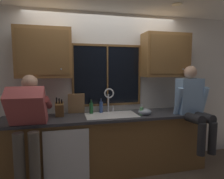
% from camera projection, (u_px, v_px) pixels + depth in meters
% --- Properties ---
extents(back_wall, '(5.51, 0.12, 2.55)m').
position_uv_depth(back_wall, '(104.00, 90.00, 3.24)').
color(back_wall, silver).
rests_on(back_wall, floor).
extents(ceiling_downlight_right, '(0.14, 0.14, 0.01)m').
position_uv_depth(ceiling_downlight_right, '(177.00, 4.00, 2.68)').
color(ceiling_downlight_right, '#FFEAB2').
extents(window_glass, '(1.10, 0.02, 0.95)m').
position_uv_depth(window_glass, '(107.00, 75.00, 3.16)').
color(window_glass, black).
extents(window_frame_top, '(1.17, 0.02, 0.04)m').
position_uv_depth(window_frame_top, '(107.00, 45.00, 3.10)').
color(window_frame_top, brown).
extents(window_frame_bottom, '(1.17, 0.02, 0.04)m').
position_uv_depth(window_frame_bottom, '(108.00, 104.00, 3.20)').
color(window_frame_bottom, brown).
extents(window_frame_left, '(0.03, 0.02, 0.95)m').
position_uv_depth(window_frame_left, '(73.00, 76.00, 3.02)').
color(window_frame_left, brown).
extents(window_frame_right, '(0.03, 0.02, 0.95)m').
position_uv_depth(window_frame_right, '(139.00, 75.00, 3.28)').
color(window_frame_right, brown).
extents(window_mullion_center, '(0.02, 0.02, 0.95)m').
position_uv_depth(window_mullion_center, '(108.00, 75.00, 3.15)').
color(window_mullion_center, brown).
extents(lower_cabinet_run, '(3.11, 0.58, 0.88)m').
position_uv_depth(lower_cabinet_run, '(108.00, 145.00, 2.99)').
color(lower_cabinet_run, brown).
rests_on(lower_cabinet_run, floor).
extents(countertop, '(3.17, 0.62, 0.04)m').
position_uv_depth(countertop, '(109.00, 116.00, 2.93)').
color(countertop, '#38383D').
rests_on(countertop, lower_cabinet_run).
extents(dishwasher_front, '(0.60, 0.02, 0.74)m').
position_uv_depth(dishwasher_front, '(67.00, 157.00, 2.54)').
color(dishwasher_front, white).
extents(upper_cabinet_left, '(0.78, 0.36, 0.72)m').
position_uv_depth(upper_cabinet_left, '(45.00, 53.00, 2.75)').
color(upper_cabinet_left, olive).
extents(upper_cabinet_right, '(0.78, 0.36, 0.72)m').
position_uv_depth(upper_cabinet_right, '(165.00, 55.00, 3.19)').
color(upper_cabinet_right, olive).
extents(sink, '(0.80, 0.46, 0.21)m').
position_uv_depth(sink, '(111.00, 121.00, 2.95)').
color(sink, silver).
rests_on(sink, lower_cabinet_run).
extents(faucet, '(0.18, 0.09, 0.40)m').
position_uv_depth(faucet, '(109.00, 97.00, 3.09)').
color(faucet, silver).
rests_on(faucet, countertop).
extents(person_standing, '(0.53, 0.69, 1.55)m').
position_uv_depth(person_standing, '(28.00, 123.00, 2.38)').
color(person_standing, '#595147').
rests_on(person_standing, floor).
extents(person_sitting_on_counter, '(0.54, 0.60, 1.26)m').
position_uv_depth(person_sitting_on_counter, '(193.00, 103.00, 2.94)').
color(person_sitting_on_counter, '#262628').
rests_on(person_sitting_on_counter, countertop).
extents(knife_block, '(0.12, 0.18, 0.32)m').
position_uv_depth(knife_block, '(60.00, 110.00, 2.81)').
color(knife_block, brown).
rests_on(knife_block, countertop).
extents(cutting_board, '(0.26, 0.09, 0.33)m').
position_uv_depth(cutting_board, '(76.00, 104.00, 3.02)').
color(cutting_board, '#997047').
rests_on(cutting_board, countertop).
extents(mixing_bowl, '(0.21, 0.21, 0.10)m').
position_uv_depth(mixing_bowl, '(145.00, 112.00, 2.95)').
color(mixing_bowl, '#8C99A8').
rests_on(mixing_bowl, countertop).
extents(soap_dispenser, '(0.06, 0.07, 0.17)m').
position_uv_depth(soap_dispenser, '(142.00, 111.00, 2.92)').
color(soap_dispenser, '#59A566').
rests_on(soap_dispenser, countertop).
extents(bottle_green_glass, '(0.06, 0.06, 0.23)m').
position_uv_depth(bottle_green_glass, '(91.00, 108.00, 3.02)').
color(bottle_green_glass, '#1E592D').
rests_on(bottle_green_glass, countertop).
extents(bottle_tall_clear, '(0.06, 0.06, 0.23)m').
position_uv_depth(bottle_tall_clear, '(101.00, 107.00, 3.09)').
color(bottle_tall_clear, '#334C8C').
rests_on(bottle_tall_clear, countertop).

